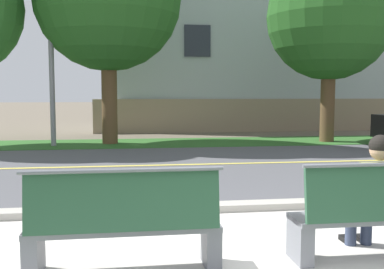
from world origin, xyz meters
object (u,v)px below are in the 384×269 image
at_px(bench_right, 382,216).
at_px(streetlamp, 51,19).
at_px(seated_person_olive, 374,190).
at_px(bench_left, 124,226).
at_px(shade_tree_centre, 335,8).

xyz_separation_m(bench_right, streetlamp, (-4.78, 10.71, 3.47)).
bearing_deg(seated_person_olive, bench_left, -176.15).
relative_size(streetlamp, shade_tree_centre, 1.00).
height_order(bench_left, bench_right, same).
height_order(bench_left, seated_person_olive, seated_person_olive).
distance_m(seated_person_olive, shade_tree_centre, 11.77).
xyz_separation_m(bench_right, seated_person_olive, (0.00, 0.17, 0.22)).
bearing_deg(shade_tree_centre, seated_person_olive, -112.89).
bearing_deg(shade_tree_centre, bench_left, -123.30).
bearing_deg(streetlamp, shade_tree_centre, -1.76).
distance_m(bench_left, bench_right, 2.52).
bearing_deg(bench_right, shade_tree_centre, 67.44).
bearing_deg(bench_left, bench_right, 0.00).
distance_m(bench_right, seated_person_olive, 0.28).
bearing_deg(shade_tree_centre, bench_right, -112.56).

